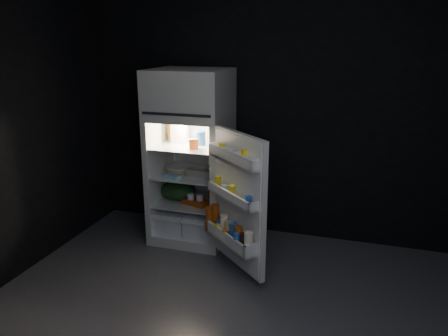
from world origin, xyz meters
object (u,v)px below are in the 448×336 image
(refrigerator, at_px, (192,151))
(yogurt_tray, at_px, (196,202))
(milk_jug, at_px, (180,131))
(egg_carton, at_px, (201,173))
(fridge_door, at_px, (236,204))

(refrigerator, height_order, yogurt_tray, refrigerator)
(refrigerator, bearing_deg, yogurt_tray, -56.65)
(milk_jug, height_order, egg_carton, milk_jug)
(fridge_door, distance_m, milk_jug, 1.13)
(refrigerator, xyz_separation_m, fridge_door, (0.65, -0.63, -0.28))
(fridge_door, height_order, egg_carton, fridge_door)
(refrigerator, relative_size, yogurt_tray, 6.77)
(fridge_door, bearing_deg, refrigerator, 136.13)
(egg_carton, height_order, yogurt_tray, egg_carton)
(milk_jug, xyz_separation_m, egg_carton, (0.28, -0.14, -0.38))
(refrigerator, distance_m, fridge_door, 0.95)
(refrigerator, distance_m, yogurt_tray, 0.53)
(fridge_door, height_order, milk_jug, fridge_door)
(refrigerator, distance_m, milk_jug, 0.24)
(refrigerator, relative_size, fridge_door, 1.46)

